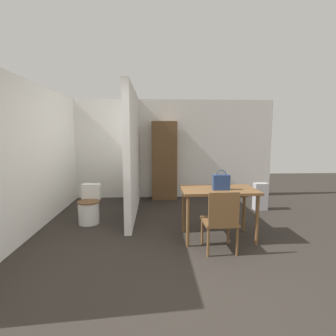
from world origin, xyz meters
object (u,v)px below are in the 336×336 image
object	(u,v)px
toilet	(89,207)
handbag	(221,182)
space_heater	(260,196)
dining_table	(219,195)
wooden_chair	(221,219)
wooden_cabinet	(164,161)

from	to	relation	value
toilet	handbag	size ratio (longest dim) A/B	2.27
space_heater	handbag	bearing A→B (deg)	-128.79
dining_table	handbag	bearing A→B (deg)	-79.43
wooden_chair	toilet	bearing A→B (deg)	146.35
handbag	space_heater	world-z (taller)	handbag
space_heater	dining_table	bearing A→B (deg)	-130.57
wooden_chair	toilet	xyz separation A→B (m)	(-2.12, 1.35, -0.19)
toilet	space_heater	xyz separation A→B (m)	(3.51, 0.66, 0.00)
wooden_chair	wooden_cabinet	bearing A→B (deg)	100.97
space_heater	wooden_cabinet	bearing A→B (deg)	152.34
toilet	wooden_cabinet	size ratio (longest dim) A/B	0.36
wooden_chair	handbag	distance (m)	0.61
wooden_cabinet	space_heater	distance (m)	2.41
dining_table	toilet	bearing A→B (deg)	158.74
dining_table	handbag	xyz separation A→B (m)	(0.02, -0.08, 0.22)
dining_table	wooden_cabinet	bearing A→B (deg)	106.11
toilet	wooden_cabinet	xyz separation A→B (m)	(1.46, 1.73, 0.68)
wooden_chair	space_heater	world-z (taller)	wooden_chair
dining_table	space_heater	xyz separation A→B (m)	(1.30, 1.52, -0.41)
wooden_cabinet	space_heater	bearing A→B (deg)	-27.66
wooden_chair	wooden_cabinet	world-z (taller)	wooden_cabinet
wooden_chair	handbag	size ratio (longest dim) A/B	2.90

